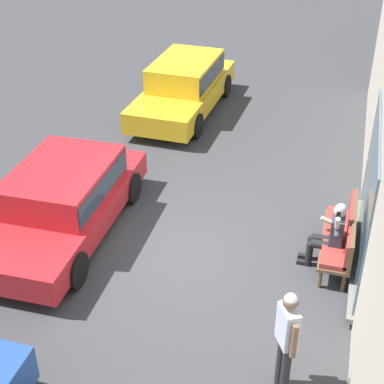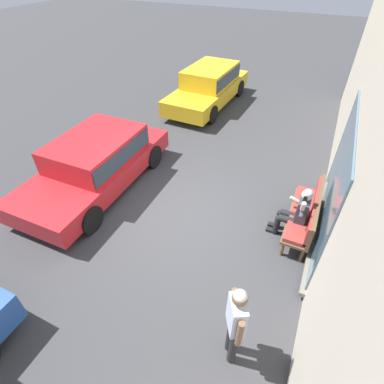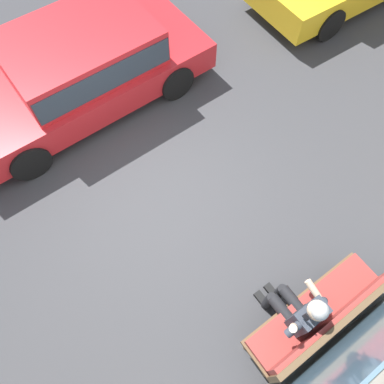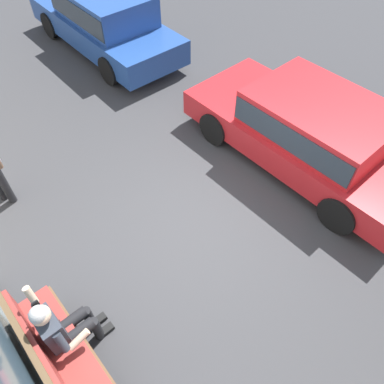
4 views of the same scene
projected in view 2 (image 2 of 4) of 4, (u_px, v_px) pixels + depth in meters
ground_plane at (175, 211)px, 7.29m from camera, size 60.00×60.00×0.00m
building_facade at (367, 155)px, 4.59m from camera, size 18.00×0.51×5.04m
bench at (308, 213)px, 6.43m from camera, size 1.92×0.55×0.98m
person_on_phone at (297, 212)px, 6.25m from camera, size 0.73×0.74×1.32m
parked_car_near at (209, 84)px, 11.74m from camera, size 4.67×1.95×1.43m
parked_car_mid at (96, 160)px, 7.65m from camera, size 4.51×2.03×1.35m
pedestrian_standing at (236, 321)px, 4.09m from camera, size 0.49×0.35×1.73m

